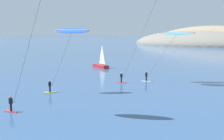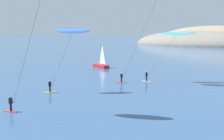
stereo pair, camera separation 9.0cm
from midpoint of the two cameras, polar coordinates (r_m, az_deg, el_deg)
sailboat_near at (r=63.52m, az=-2.37°, el=1.10°), size 5.86×3.08×5.70m
kitesurfer_orange at (r=43.90m, az=8.62°, el=12.93°), size 8.18×3.92×13.56m
kitesurfer_cyan at (r=46.22m, az=12.68°, el=6.67°), size 7.85×4.79×8.23m
kitesurfer_blue at (r=37.94m, az=-8.41°, el=6.85°), size 5.37×4.58×8.82m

